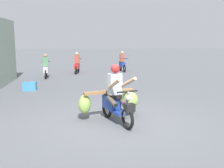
% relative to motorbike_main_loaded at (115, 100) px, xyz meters
% --- Properties ---
extents(ground_plane, '(120.00, 120.00, 0.00)m').
position_rel_motorbike_main_loaded_xyz_m(ground_plane, '(-0.02, -0.28, -0.55)').
color(ground_plane, '#56595E').
extents(motorbike_main_loaded, '(1.83, 1.81, 1.58)m').
position_rel_motorbike_main_loaded_xyz_m(motorbike_main_loaded, '(0.00, 0.00, 0.00)').
color(motorbike_main_loaded, black).
rests_on(motorbike_main_loaded, ground).
extents(motorbike_distant_ahead_left, '(0.50, 1.62, 1.40)m').
position_rel_motorbike_main_loaded_xyz_m(motorbike_distant_ahead_left, '(-2.88, 8.68, 0.02)').
color(motorbike_distant_ahead_left, black).
rests_on(motorbike_distant_ahead_left, ground).
extents(motorbike_distant_ahead_right, '(0.51, 1.62, 1.40)m').
position_rel_motorbike_main_loaded_xyz_m(motorbike_distant_ahead_right, '(-1.11, 10.61, 0.02)').
color(motorbike_distant_ahead_right, black).
rests_on(motorbike_distant_ahead_right, ground).
extents(motorbike_distant_far_ahead, '(0.50, 1.62, 1.40)m').
position_rel_motorbike_main_loaded_xyz_m(motorbike_distant_far_ahead, '(2.03, 11.49, 0.02)').
color(motorbike_distant_far_ahead, black).
rests_on(motorbike_distant_far_ahead, ground).
extents(produce_crate, '(0.56, 0.40, 0.36)m').
position_rel_motorbike_main_loaded_xyz_m(produce_crate, '(-3.15, 4.84, -0.37)').
color(produce_crate, teal).
rests_on(produce_crate, ground).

